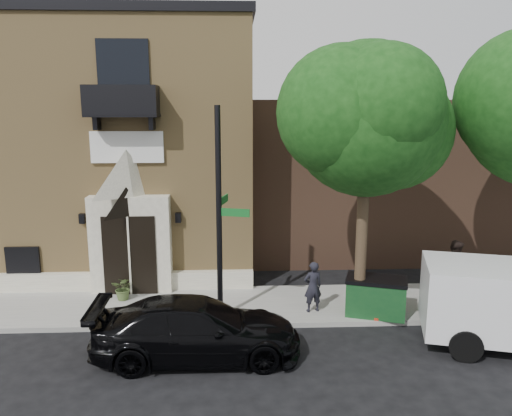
{
  "coord_description": "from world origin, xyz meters",
  "views": [
    {
      "loc": [
        2.39,
        -13.12,
        6.2
      ],
      "look_at": [
        3.06,
        2.0,
        3.08
      ],
      "focal_mm": 35.0,
      "sensor_mm": 36.0,
      "label": 1
    }
  ],
  "objects_px": {
    "black_sedan": "(197,329)",
    "pedestrian_near": "(313,287)",
    "dumpster": "(376,296)",
    "fire_hydrant": "(377,306)",
    "pedestrian_far": "(455,269)",
    "street_sign": "(220,215)"
  },
  "relations": [
    {
      "from": "black_sedan",
      "to": "fire_hydrant",
      "type": "height_order",
      "value": "black_sedan"
    },
    {
      "from": "pedestrian_near",
      "to": "street_sign",
      "type": "bearing_deg",
      "value": -8.28
    },
    {
      "from": "black_sedan",
      "to": "pedestrian_near",
      "type": "bearing_deg",
      "value": -55.04
    },
    {
      "from": "dumpster",
      "to": "pedestrian_near",
      "type": "distance_m",
      "value": 1.85
    },
    {
      "from": "street_sign",
      "to": "pedestrian_near",
      "type": "relative_size",
      "value": 3.93
    },
    {
      "from": "pedestrian_near",
      "to": "dumpster",
      "type": "bearing_deg",
      "value": 156.61
    },
    {
      "from": "street_sign",
      "to": "dumpster",
      "type": "height_order",
      "value": "street_sign"
    },
    {
      "from": "black_sedan",
      "to": "pedestrian_near",
      "type": "xyz_separation_m",
      "value": [
        3.27,
        2.35,
        0.17
      ]
    },
    {
      "from": "fire_hydrant",
      "to": "pedestrian_far",
      "type": "bearing_deg",
      "value": 28.17
    },
    {
      "from": "pedestrian_far",
      "to": "black_sedan",
      "type": "bearing_deg",
      "value": 91.81
    },
    {
      "from": "dumpster",
      "to": "pedestrian_near",
      "type": "height_order",
      "value": "pedestrian_near"
    },
    {
      "from": "fire_hydrant",
      "to": "pedestrian_far",
      "type": "xyz_separation_m",
      "value": [
        2.92,
        1.57,
        0.55
      ]
    },
    {
      "from": "dumpster",
      "to": "black_sedan",
      "type": "bearing_deg",
      "value": -140.21
    },
    {
      "from": "pedestrian_near",
      "to": "pedestrian_far",
      "type": "height_order",
      "value": "pedestrian_far"
    },
    {
      "from": "black_sedan",
      "to": "dumpster",
      "type": "bearing_deg",
      "value": -68.92
    },
    {
      "from": "black_sedan",
      "to": "dumpster",
      "type": "xyz_separation_m",
      "value": [
        5.09,
        2.04,
        -0.03
      ]
    },
    {
      "from": "fire_hydrant",
      "to": "pedestrian_near",
      "type": "distance_m",
      "value": 1.92
    },
    {
      "from": "pedestrian_near",
      "to": "black_sedan",
      "type": "bearing_deg",
      "value": 22.12
    },
    {
      "from": "dumpster",
      "to": "pedestrian_far",
      "type": "bearing_deg",
      "value": 41.65
    },
    {
      "from": "dumpster",
      "to": "pedestrian_far",
      "type": "distance_m",
      "value": 3.17
    },
    {
      "from": "fire_hydrant",
      "to": "pedestrian_far",
      "type": "distance_m",
      "value": 3.36
    },
    {
      "from": "black_sedan",
      "to": "street_sign",
      "type": "xyz_separation_m",
      "value": [
        0.55,
        2.1,
        2.45
      ]
    }
  ]
}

